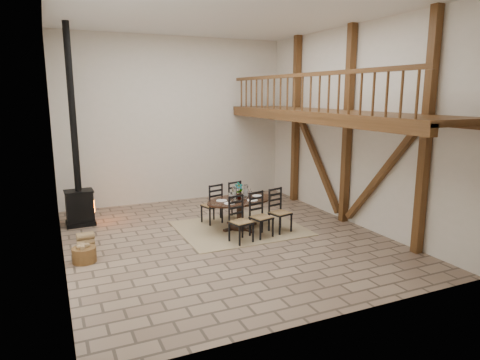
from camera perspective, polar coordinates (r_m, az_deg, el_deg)
name	(u,v)px	position (r m, az deg, el deg)	size (l,w,h in m)	color
ground	(225,238)	(10.10, -1.96, -7.75)	(8.00, 8.00, 0.00)	gray
room_shell	(272,107)	(10.05, 4.30, 9.68)	(7.02, 8.02, 5.01)	silver
rug	(240,228)	(10.77, 0.02, -6.45)	(3.00, 2.50, 0.02)	tan
dining_table	(243,214)	(10.57, 0.39, -4.51)	(2.07, 2.30, 1.18)	black
wood_stove	(78,183)	(11.54, -20.80, -0.32)	(0.72, 0.56, 5.00)	black
log_basket	(84,254)	(9.23, -20.06, -9.26)	(0.47, 0.47, 0.39)	brown
log_stack	(86,241)	(9.92, -19.87, -7.70)	(0.37, 0.26, 0.37)	#9B7957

